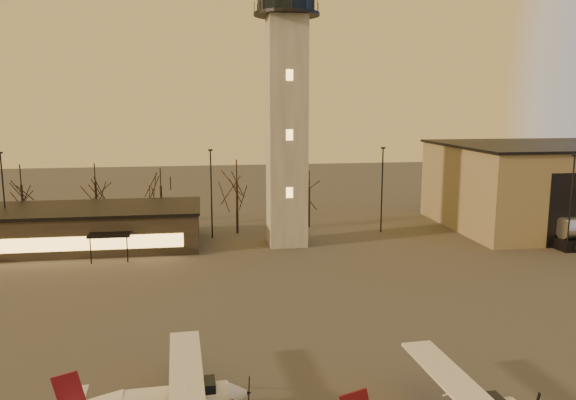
# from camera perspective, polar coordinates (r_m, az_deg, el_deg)

# --- Properties ---
(ground) EXTENTS (220.00, 220.00, 0.00)m
(ground) POSITION_cam_1_polar(r_m,az_deg,el_deg) (33.99, 7.79, -16.90)
(ground) COLOR #423F3C
(ground) RESTS_ON ground
(control_tower) EXTENTS (6.80, 6.80, 32.60)m
(control_tower) POSITION_cam_1_polar(r_m,az_deg,el_deg) (59.71, -0.14, 10.89)
(control_tower) COLOR gray
(control_tower) RESTS_ON ground
(hangar) EXTENTS (30.60, 20.60, 10.30)m
(hangar) POSITION_cam_1_polar(r_m,az_deg,el_deg) (78.04, 26.52, 1.38)
(hangar) COLOR #857857
(hangar) RESTS_ON ground
(terminal) EXTENTS (25.40, 12.20, 4.30)m
(terminal) POSITION_cam_1_polar(r_m,az_deg,el_deg) (63.76, -20.38, -2.62)
(terminal) COLOR black
(terminal) RESTS_ON ground
(light_poles) EXTENTS (58.50, 12.25, 10.14)m
(light_poles) POSITION_cam_1_polar(r_m,az_deg,el_deg) (61.56, 0.19, 0.66)
(light_poles) COLOR black
(light_poles) RESTS_ON ground
(tree_row) EXTENTS (37.20, 9.20, 8.80)m
(tree_row) POSITION_cam_1_polar(r_m,az_deg,el_deg) (68.99, -12.63, 1.86)
(tree_row) COLOR black
(tree_row) RESTS_ON ground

